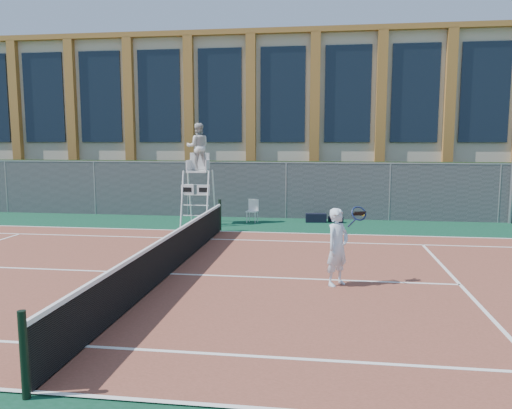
# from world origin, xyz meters

# --- Properties ---
(ground) EXTENTS (120.00, 120.00, 0.00)m
(ground) POSITION_xyz_m (0.00, 0.00, 0.00)
(ground) COLOR #233814
(apron) EXTENTS (36.00, 20.00, 0.01)m
(apron) POSITION_xyz_m (0.00, 1.00, 0.01)
(apron) COLOR #0D3921
(apron) RESTS_ON ground
(tennis_court) EXTENTS (23.77, 10.97, 0.02)m
(tennis_court) POSITION_xyz_m (0.00, 0.00, 0.02)
(tennis_court) COLOR brown
(tennis_court) RESTS_ON apron
(tennis_net) EXTENTS (0.10, 11.30, 1.10)m
(tennis_net) POSITION_xyz_m (0.00, 0.00, 0.54)
(tennis_net) COLOR black
(tennis_net) RESTS_ON ground
(fence) EXTENTS (40.00, 0.06, 2.20)m
(fence) POSITION_xyz_m (0.00, 8.80, 1.10)
(fence) COLOR #595E60
(fence) RESTS_ON ground
(hedge) EXTENTS (40.00, 1.40, 2.20)m
(hedge) POSITION_xyz_m (0.00, 10.00, 1.10)
(hedge) COLOR black
(hedge) RESTS_ON ground
(building) EXTENTS (45.00, 10.60, 8.22)m
(building) POSITION_xyz_m (0.00, 17.95, 4.15)
(building) COLOR beige
(building) RESTS_ON ground
(umpire_chair) EXTENTS (1.05, 1.61, 3.75)m
(umpire_chair) POSITION_xyz_m (-1.10, 7.05, 2.74)
(umpire_chair) COLOR white
(umpire_chair) RESTS_ON ground
(plastic_chair) EXTENTS (0.46, 0.46, 0.86)m
(plastic_chair) POSITION_xyz_m (0.83, 7.68, 0.51)
(plastic_chair) COLOR silver
(plastic_chair) RESTS_ON apron
(sports_bag_near) EXTENTS (0.80, 0.39, 0.33)m
(sports_bag_near) POSITION_xyz_m (3.21, 7.95, 0.17)
(sports_bag_near) COLOR black
(sports_bag_near) RESTS_ON apron
(sports_bag_far) EXTENTS (0.57, 0.46, 0.21)m
(sports_bag_far) POSITION_xyz_m (3.95, 8.05, 0.12)
(sports_bag_far) COLOR black
(sports_bag_far) RESTS_ON apron
(tennis_player) EXTENTS (0.97, 0.79, 1.66)m
(tennis_player) POSITION_xyz_m (3.80, -0.36, 0.86)
(tennis_player) COLOR silver
(tennis_player) RESTS_ON tennis_court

